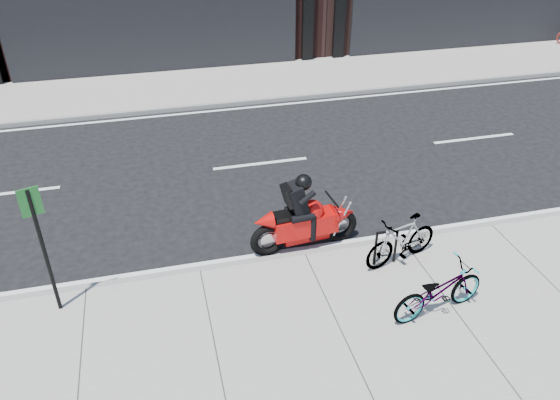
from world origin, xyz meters
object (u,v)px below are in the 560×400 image
object	(u,v)px
bike_rack	(386,244)
bicycle_rear	(402,240)
sign_post	(41,241)
bicycle_front	(439,291)
motorcycle	(310,218)

from	to	relation	value
bike_rack	bicycle_rear	distance (m)	0.30
bicycle_rear	sign_post	bearing A→B (deg)	-106.99
bicycle_rear	bike_rack	bearing A→B (deg)	-105.09
bicycle_front	motorcycle	bearing A→B (deg)	20.53
motorcycle	sign_post	world-z (taller)	sign_post
bicycle_front	bicycle_rear	size ratio (longest dim) A/B	1.09
bike_rack	bicycle_front	distance (m)	1.43
bicycle_front	motorcycle	xyz separation A→B (m)	(-1.46, 2.41, 0.09)
bicycle_front	sign_post	bearing A→B (deg)	64.44
bike_rack	motorcycle	size ratio (longest dim) A/B	0.33
bicycle_rear	motorcycle	bearing A→B (deg)	-139.92
bike_rack	sign_post	size ratio (longest dim) A/B	0.31
bicycle_front	sign_post	world-z (taller)	sign_post
bicycle_rear	motorcycle	xyz separation A→B (m)	(-1.45, 1.01, 0.07)
motorcycle	bike_rack	bearing A→B (deg)	-46.19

